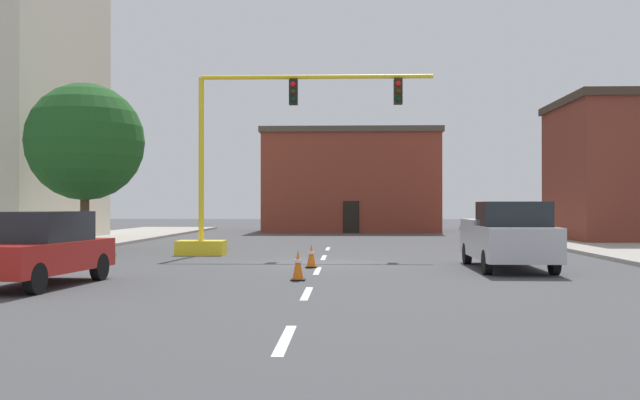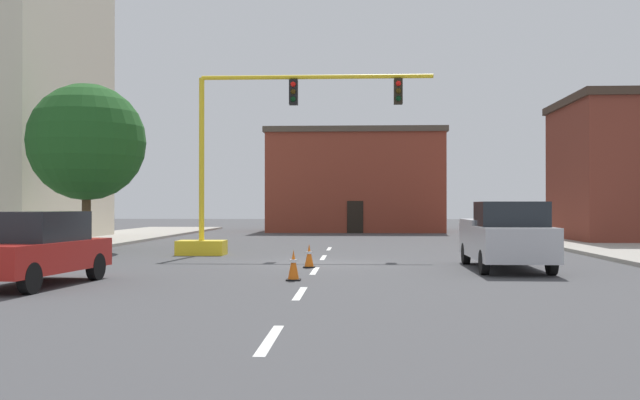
# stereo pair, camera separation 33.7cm
# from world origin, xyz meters

# --- Properties ---
(ground_plane) EXTENTS (160.00, 160.00, 0.00)m
(ground_plane) POSITION_xyz_m (0.00, 0.00, 0.00)
(ground_plane) COLOR #424244
(sidewalk_left) EXTENTS (6.00, 56.00, 0.14)m
(sidewalk_left) POSITION_xyz_m (-12.78, 8.00, 0.07)
(sidewalk_left) COLOR #9E998E
(sidewalk_left) RESTS_ON ground_plane
(sidewalk_right) EXTENTS (6.00, 56.00, 0.14)m
(sidewalk_right) POSITION_xyz_m (12.78, 8.00, 0.07)
(sidewalk_right) COLOR #9E998E
(sidewalk_right) RESTS_ON ground_plane
(lane_stripe_seg_0) EXTENTS (0.16, 2.40, 0.01)m
(lane_stripe_seg_0) POSITION_xyz_m (0.00, -14.00, 0.00)
(lane_stripe_seg_0) COLOR silver
(lane_stripe_seg_0) RESTS_ON ground_plane
(lane_stripe_seg_1) EXTENTS (0.16, 2.40, 0.01)m
(lane_stripe_seg_1) POSITION_xyz_m (0.00, -8.50, 0.00)
(lane_stripe_seg_1) COLOR silver
(lane_stripe_seg_1) RESTS_ON ground_plane
(lane_stripe_seg_2) EXTENTS (0.16, 2.40, 0.01)m
(lane_stripe_seg_2) POSITION_xyz_m (0.00, -3.00, 0.00)
(lane_stripe_seg_2) COLOR silver
(lane_stripe_seg_2) RESTS_ON ground_plane
(lane_stripe_seg_3) EXTENTS (0.16, 2.40, 0.01)m
(lane_stripe_seg_3) POSITION_xyz_m (0.00, 2.50, 0.00)
(lane_stripe_seg_3) COLOR silver
(lane_stripe_seg_3) RESTS_ON ground_plane
(lane_stripe_seg_4) EXTENTS (0.16, 2.40, 0.01)m
(lane_stripe_seg_4) POSITION_xyz_m (0.00, 8.00, 0.00)
(lane_stripe_seg_4) COLOR silver
(lane_stripe_seg_4) RESTS_ON ground_plane
(building_brick_center) EXTENTS (12.71, 9.37, 7.34)m
(building_brick_center) POSITION_xyz_m (1.08, 31.06, 3.68)
(building_brick_center) COLOR brown
(building_brick_center) RESTS_ON ground_plane
(traffic_signal_gantry) EXTENTS (9.68, 1.20, 6.83)m
(traffic_signal_gantry) POSITION_xyz_m (-3.43, 3.74, 2.28)
(traffic_signal_gantry) COLOR yellow
(traffic_signal_gantry) RESTS_ON ground_plane
(tree_left_near) EXTENTS (4.78, 4.78, 6.88)m
(tree_left_near) POSITION_xyz_m (-9.85, 5.59, 4.48)
(tree_left_near) COLOR #4C3823
(tree_left_near) RESTS_ON ground_plane
(pickup_truck_silver) EXTENTS (2.06, 5.42, 1.99)m
(pickup_truck_silver) POSITION_xyz_m (5.57, -2.24, 0.97)
(pickup_truck_silver) COLOR #BCBCC1
(pickup_truck_silver) RESTS_ON ground_plane
(sedan_red_near_left) EXTENTS (2.34, 4.68, 1.74)m
(sedan_red_near_left) POSITION_xyz_m (-6.35, -7.31, 0.89)
(sedan_red_near_left) COLOR #B21E19
(sedan_red_near_left) RESTS_ON ground_plane
(traffic_cone_roadside_a) EXTENTS (0.36, 0.36, 0.72)m
(traffic_cone_roadside_a) POSITION_xyz_m (-0.23, -1.90, 0.35)
(traffic_cone_roadside_a) COLOR black
(traffic_cone_roadside_a) RESTS_ON ground_plane
(traffic_cone_roadside_b) EXTENTS (0.36, 0.36, 0.77)m
(traffic_cone_roadside_b) POSITION_xyz_m (-0.37, -5.78, 0.38)
(traffic_cone_roadside_b) COLOR black
(traffic_cone_roadside_b) RESTS_ON ground_plane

